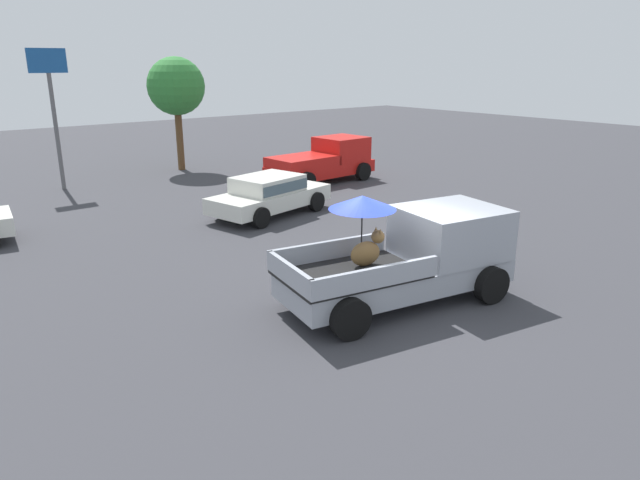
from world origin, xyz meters
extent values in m
plane|color=#38383D|center=(0.00, 0.00, 0.00)|extent=(80.00, 80.00, 0.00)
cylinder|color=black|center=(1.90, 0.65, 0.40)|extent=(0.84, 0.42, 0.80)
cylinder|color=black|center=(1.54, -1.28, 0.40)|extent=(0.84, 0.42, 0.80)
cylinder|color=black|center=(-1.54, 1.28, 0.40)|extent=(0.84, 0.42, 0.80)
cylinder|color=black|center=(-1.90, -0.65, 0.40)|extent=(0.84, 0.42, 0.80)
cube|color=#9EA3AD|center=(0.00, 0.00, 0.57)|extent=(5.24, 2.67, 0.50)
cube|color=#9EA3AD|center=(1.38, -0.25, 1.36)|extent=(2.40, 2.21, 1.08)
cube|color=#4C606B|center=(2.36, -0.43, 1.56)|extent=(0.37, 1.70, 0.64)
cube|color=black|center=(-1.13, 0.21, 0.85)|extent=(3.09, 2.31, 0.06)
cube|color=#9EA3AD|center=(-0.97, 1.11, 1.08)|extent=(2.77, 0.60, 0.40)
cube|color=#9EA3AD|center=(-1.30, -0.70, 1.08)|extent=(2.77, 0.60, 0.40)
cube|color=#9EA3AD|center=(-2.46, 0.45, 1.08)|extent=(0.43, 1.83, 0.40)
ellipsoid|color=olive|center=(-0.63, 0.32, 1.14)|extent=(0.73, 0.44, 0.52)
sphere|color=olive|center=(-0.34, 0.26, 1.46)|extent=(0.33, 0.33, 0.28)
cone|color=olive|center=(-0.32, 0.34, 1.60)|extent=(0.10, 0.10, 0.12)
cone|color=olive|center=(-0.35, 0.18, 1.60)|extent=(0.10, 0.10, 0.12)
cylinder|color=black|center=(-0.67, 0.40, 1.50)|extent=(0.03, 0.03, 1.23)
cone|color=#1E33B7|center=(-0.67, 0.40, 2.21)|extent=(1.60, 1.60, 0.28)
cylinder|color=black|center=(8.27, 11.94, 0.38)|extent=(0.77, 0.31, 0.76)
cylinder|color=black|center=(8.39, 10.04, 0.38)|extent=(0.77, 0.31, 0.76)
cylinder|color=black|center=(5.08, 11.74, 0.38)|extent=(0.77, 0.31, 0.76)
cylinder|color=black|center=(5.20, 9.85, 0.38)|extent=(0.77, 0.31, 0.76)
cube|color=red|center=(6.73, 10.89, 0.55)|extent=(4.90, 2.09, 0.50)
cube|color=red|center=(7.93, 10.96, 1.30)|extent=(2.01, 1.91, 1.00)
cube|color=red|center=(5.74, 10.83, 1.00)|extent=(2.80, 1.96, 0.40)
cylinder|color=black|center=(3.15, 8.87, 0.33)|extent=(0.69, 0.35, 0.66)
cylinder|color=black|center=(3.52, 7.15, 0.33)|extent=(0.69, 0.35, 0.66)
cylinder|color=black|center=(0.51, 8.30, 0.33)|extent=(0.69, 0.35, 0.66)
cylinder|color=black|center=(0.88, 6.58, 0.33)|extent=(0.69, 0.35, 0.66)
cube|color=silver|center=(2.01, 7.72, 0.55)|extent=(4.57, 2.63, 0.52)
cube|color=silver|center=(1.91, 7.70, 1.05)|extent=(2.39, 2.01, 0.56)
cube|color=#4C606B|center=(1.91, 7.70, 1.05)|extent=(2.35, 2.07, 0.32)
cylinder|color=#59595B|center=(-2.19, 16.27, 2.24)|extent=(0.16, 0.16, 4.49)
cube|color=#194C8C|center=(-2.19, 16.27, 4.94)|extent=(1.40, 0.12, 0.90)
cylinder|color=brown|center=(3.43, 17.28, 1.46)|extent=(0.32, 0.32, 2.92)
sphere|color=#2D7A33|center=(3.43, 17.28, 3.83)|extent=(2.60, 2.60, 2.60)
camera|label=1|loc=(-8.39, -7.81, 4.94)|focal=32.24mm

